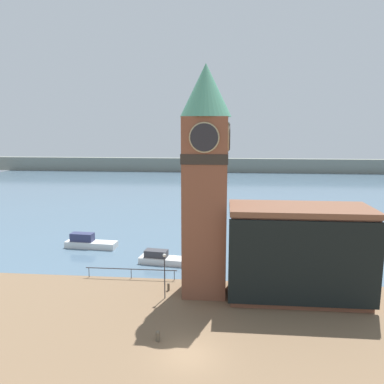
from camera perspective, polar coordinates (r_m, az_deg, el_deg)
ground_plane at (r=28.69m, az=-0.52°, el=-23.58°), size 160.00×160.00×0.00m
water at (r=98.41m, az=3.75°, el=0.43°), size 160.00×120.00×0.00m
far_shoreline at (r=137.78m, az=4.21°, el=4.11°), size 180.00×3.00×5.00m
pier_railing at (r=40.92m, az=-9.26°, el=-11.65°), size 9.83×0.08×1.09m
clock_tower at (r=34.75m, az=2.05°, el=2.45°), size 4.67×4.67×21.45m
pier_building at (r=36.32m, az=15.90°, el=-8.91°), size 12.88×5.82×8.75m
boat_near at (r=44.97m, az=-4.47°, el=-10.08°), size 6.25×2.63×1.55m
boat_far at (r=52.38m, az=-15.46°, el=-7.40°), size 6.99×2.39×1.91m
mooring_bollard_near at (r=30.05m, az=-5.24°, el=-20.94°), size 0.36×0.36×0.84m
mooring_bollard_far at (r=37.96m, az=-3.61°, el=-14.16°), size 0.25×0.25×0.76m
lamp_post at (r=35.42m, az=-4.21°, el=-11.43°), size 0.32×0.32×4.36m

